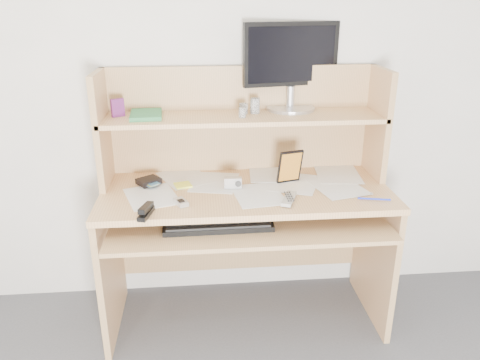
{
  "coord_description": "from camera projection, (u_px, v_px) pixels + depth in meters",
  "views": [
    {
      "loc": [
        -0.22,
        -0.61,
        1.62
      ],
      "look_at": [
        -0.03,
        1.43,
        0.82
      ],
      "focal_mm": 35.0,
      "sensor_mm": 36.0,
      "label": 1
    }
  ],
  "objects": [
    {
      "name": "chip_stack_c",
      "position": [
        243.0,
        109.0,
        2.31
      ],
      "size": [
        0.04,
        0.04,
        0.05
      ],
      "primitive_type": "cylinder",
      "rotation": [
        0.0,
        0.0,
        -0.02
      ],
      "color": "black",
      "rests_on": "desk"
    },
    {
      "name": "back_wall",
      "position": [
        240.0,
        75.0,
        2.39
      ],
      "size": [
        3.6,
        0.04,
        2.5
      ],
      "primitive_type": "cube",
      "color": "beige",
      "rests_on": "floor"
    },
    {
      "name": "stapler",
      "position": [
        146.0,
        210.0,
        1.99
      ],
      "size": [
        0.07,
        0.14,
        0.04
      ],
      "primitive_type": "cube",
      "rotation": [
        0.0,
        0.0,
        -0.23
      ],
      "color": "black",
      "rests_on": "paper_clutter"
    },
    {
      "name": "sticky_note_pad",
      "position": [
        183.0,
        185.0,
        2.31
      ],
      "size": [
        0.1,
        0.1,
        0.01
      ],
      "primitive_type": "cube",
      "rotation": [
        0.0,
        0.0,
        0.27
      ],
      "color": "yellow",
      "rests_on": "desk"
    },
    {
      "name": "card_box",
      "position": [
        118.0,
        108.0,
        2.25
      ],
      "size": [
        0.06,
        0.05,
        0.09
      ],
      "primitive_type": "cube",
      "rotation": [
        0.0,
        0.0,
        0.54
      ],
      "color": "maroon",
      "rests_on": "desk"
    },
    {
      "name": "chip_stack_b",
      "position": [
        255.0,
        106.0,
        2.32
      ],
      "size": [
        0.05,
        0.05,
        0.07
      ],
      "primitive_type": "cylinder",
      "rotation": [
        0.0,
        0.0,
        -0.02
      ],
      "color": "white",
      "rests_on": "desk"
    },
    {
      "name": "flip_phone",
      "position": [
        181.0,
        201.0,
        2.1
      ],
      "size": [
        0.07,
        0.09,
        0.02
      ],
      "primitive_type": "cube",
      "rotation": [
        0.0,
        0.0,
        0.43
      ],
      "color": "#B9B9BC",
      "rests_on": "paper_clutter"
    },
    {
      "name": "keyboard",
      "position": [
        218.0,
        223.0,
        2.12
      ],
      "size": [
        0.5,
        0.18,
        0.03
      ],
      "rotation": [
        0.0,
        0.0,
        0.02
      ],
      "color": "black",
      "rests_on": "desk"
    },
    {
      "name": "chip_stack_a",
      "position": [
        242.0,
        112.0,
        2.24
      ],
      "size": [
        0.05,
        0.05,
        0.05
      ],
      "primitive_type": "cylinder",
      "rotation": [
        0.0,
        0.0,
        -0.36
      ],
      "color": "black",
      "rests_on": "desk"
    },
    {
      "name": "game_case",
      "position": [
        290.0,
        167.0,
        2.31
      ],
      "size": [
        0.12,
        0.05,
        0.17
      ],
      "primitive_type": "cube",
      "rotation": [
        0.0,
        0.0,
        0.27
      ],
      "color": "black",
      "rests_on": "paper_clutter"
    },
    {
      "name": "tv_remote",
      "position": [
        289.0,
        199.0,
        2.13
      ],
      "size": [
        0.1,
        0.16,
        0.02
      ],
      "primitive_type": "cube",
      "rotation": [
        0.0,
        0.0,
        -0.38
      ],
      "color": "#A1A29C",
      "rests_on": "paper_clutter"
    },
    {
      "name": "monitor",
      "position": [
        291.0,
        64.0,
        2.34
      ],
      "size": [
        0.49,
        0.25,
        0.43
      ],
      "rotation": [
        0.0,
        0.0,
        0.19
      ],
      "color": "#B9B9BE",
      "rests_on": "desk"
    },
    {
      "name": "chip_stack_d",
      "position": [
        254.0,
        107.0,
        2.32
      ],
      "size": [
        0.05,
        0.05,
        0.06
      ],
      "primitive_type": "cylinder",
      "rotation": [
        0.0,
        0.0,
        0.31
      ],
      "color": "white",
      "rests_on": "desk"
    },
    {
      "name": "paper_clutter",
      "position": [
        246.0,
        188.0,
        2.27
      ],
      "size": [
        1.32,
        0.54,
        0.01
      ],
      "primitive_type": "cube",
      "color": "white",
      "rests_on": "desk"
    },
    {
      "name": "digital_camera",
      "position": [
        233.0,
        183.0,
        2.27
      ],
      "size": [
        0.09,
        0.04,
        0.05
      ],
      "primitive_type": "cube",
      "rotation": [
        0.0,
        0.0,
        -0.07
      ],
      "color": "#ACACAE",
      "rests_on": "paper_clutter"
    },
    {
      "name": "shelf_book",
      "position": [
        146.0,
        115.0,
        2.26
      ],
      "size": [
        0.16,
        0.21,
        0.02
      ],
      "primitive_type": "cube",
      "rotation": [
        0.0,
        0.0,
        0.06
      ],
      "color": "#358458",
      "rests_on": "desk"
    },
    {
      "name": "blue_pen",
      "position": [
        374.0,
        199.0,
        2.14
      ],
      "size": [
        0.15,
        0.04,
        0.01
      ],
      "primitive_type": "cylinder",
      "rotation": [
        1.57,
        0.0,
        1.35
      ],
      "color": "#1B2DCB",
      "rests_on": "paper_clutter"
    },
    {
      "name": "desk",
      "position": [
        244.0,
        193.0,
        2.37
      ],
      "size": [
        1.4,
        0.7,
        1.3
      ],
      "color": "tan",
      "rests_on": "floor"
    },
    {
      "name": "wallet",
      "position": [
        149.0,
        181.0,
        2.32
      ],
      "size": [
        0.13,
        0.13,
        0.03
      ],
      "primitive_type": "cube",
      "rotation": [
        0.0,
        0.0,
        0.63
      ],
      "color": "black",
      "rests_on": "paper_clutter"
    }
  ]
}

